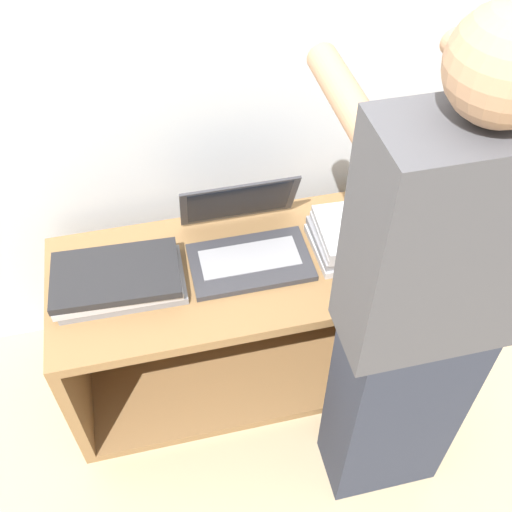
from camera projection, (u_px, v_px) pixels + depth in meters
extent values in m
plane|color=tan|center=(268.00, 425.00, 2.09)|extent=(12.00, 12.00, 0.00)
cube|color=silver|center=(219.00, 11.00, 1.63)|extent=(8.00, 0.05, 2.40)
cube|color=olive|center=(250.00, 268.00, 1.87)|extent=(1.24, 0.52, 0.04)
cube|color=olive|center=(251.00, 361.00, 2.25)|extent=(1.24, 0.52, 0.04)
cube|color=olive|center=(72.00, 352.00, 1.97)|extent=(0.04, 0.52, 0.49)
cube|color=olive|center=(415.00, 288.00, 2.15)|extent=(0.04, 0.52, 0.49)
cube|color=olive|center=(237.00, 268.00, 2.22)|extent=(1.17, 0.04, 0.49)
cube|color=#333338|center=(250.00, 262.00, 1.85)|extent=(0.37, 0.22, 0.02)
cube|color=gray|center=(250.00, 258.00, 1.84)|extent=(0.30, 0.12, 0.00)
cube|color=#333338|center=(239.00, 202.00, 1.87)|extent=(0.37, 0.10, 0.21)
cube|color=black|center=(239.00, 202.00, 1.87)|extent=(0.33, 0.08, 0.18)
cube|color=gray|center=(122.00, 283.00, 1.79)|extent=(0.37, 0.23, 0.02)
cube|color=#B7B7BC|center=(117.00, 279.00, 1.76)|extent=(0.37, 0.23, 0.02)
cube|color=#232326|center=(115.00, 275.00, 1.74)|extent=(0.38, 0.24, 0.02)
cube|color=#B7B7BC|center=(370.00, 241.00, 1.90)|extent=(0.37, 0.23, 0.02)
cube|color=gray|center=(372.00, 234.00, 1.89)|extent=(0.37, 0.23, 0.02)
cube|color=#B7B7BC|center=(376.00, 230.00, 1.87)|extent=(0.38, 0.24, 0.02)
cube|color=#B7B7BC|center=(378.00, 225.00, 1.85)|extent=(0.38, 0.24, 0.02)
cube|color=#2D3342|center=(393.00, 404.00, 1.73)|extent=(0.34, 0.20, 0.75)
cube|color=#4C4C51|center=(448.00, 242.00, 1.24)|extent=(0.40, 0.20, 0.60)
sphere|color=tan|center=(508.00, 65.00, 0.94)|extent=(0.20, 0.20, 0.20)
cylinder|color=tan|center=(345.00, 95.00, 1.23)|extent=(0.07, 0.32, 0.07)
cylinder|color=tan|center=(487.00, 77.00, 1.28)|extent=(0.07, 0.32, 0.07)
cube|color=red|center=(384.00, 233.00, 1.80)|extent=(0.06, 0.02, 0.01)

